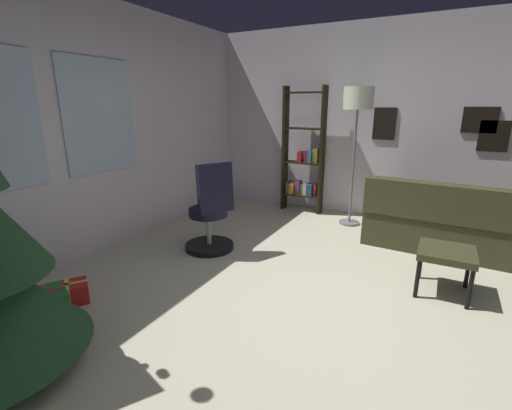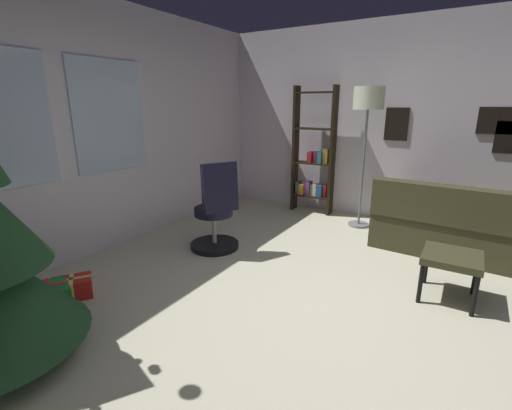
# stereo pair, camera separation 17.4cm
# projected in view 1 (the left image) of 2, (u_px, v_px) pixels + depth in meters

# --- Properties ---
(ground_plane) EXTENTS (5.53, 5.42, 0.10)m
(ground_plane) POSITION_uv_depth(u_px,v_px,m) (332.00, 315.00, 2.93)
(ground_plane) COLOR beige
(wall_back_with_windows) EXTENTS (5.53, 0.12, 2.73)m
(wall_back_with_windows) POSITION_uv_depth(u_px,v_px,m) (85.00, 129.00, 3.76)
(wall_back_with_windows) COLOR silver
(wall_back_with_windows) RESTS_ON ground_plane
(wall_right_with_frames) EXTENTS (0.12, 5.42, 2.73)m
(wall_right_with_frames) POSITION_uv_depth(u_px,v_px,m) (396.00, 124.00, 4.93)
(wall_right_with_frames) COLOR silver
(wall_right_with_frames) RESTS_ON ground_plane
(couch) EXTENTS (1.57, 1.79, 0.82)m
(couch) POSITION_uv_depth(u_px,v_px,m) (452.00, 222.00, 4.20)
(couch) COLOR #35341E
(couch) RESTS_ON ground_plane
(footstool) EXTENTS (0.46, 0.45, 0.41)m
(footstool) POSITION_uv_depth(u_px,v_px,m) (446.00, 255.00, 3.09)
(footstool) COLOR #35341E
(footstool) RESTS_ON ground_plane
(gift_box_red) EXTENTS (0.39, 0.36, 0.18)m
(gift_box_red) POSITION_uv_depth(u_px,v_px,m) (68.00, 294.00, 3.00)
(gift_box_red) COLOR red
(gift_box_red) RESTS_ON ground_plane
(gift_box_green) EXTENTS (0.36, 0.37, 0.28)m
(gift_box_green) POSITION_uv_depth(u_px,v_px,m) (48.00, 309.00, 2.69)
(gift_box_green) COLOR #1E722D
(gift_box_green) RESTS_ON ground_plane
(office_chair) EXTENTS (0.57, 0.59, 1.04)m
(office_chair) POSITION_uv_depth(u_px,v_px,m) (211.00, 217.00, 3.99)
(office_chair) COLOR black
(office_chair) RESTS_ON ground_plane
(bookshelf) EXTENTS (0.18, 0.64, 1.89)m
(bookshelf) POSITION_uv_depth(u_px,v_px,m) (304.00, 159.00, 5.41)
(bookshelf) COLOR black
(bookshelf) RESTS_ON ground_plane
(floor_lamp) EXTENTS (0.38, 0.38, 1.84)m
(floor_lamp) POSITION_uv_depth(u_px,v_px,m) (358.00, 108.00, 4.58)
(floor_lamp) COLOR slate
(floor_lamp) RESTS_ON ground_plane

